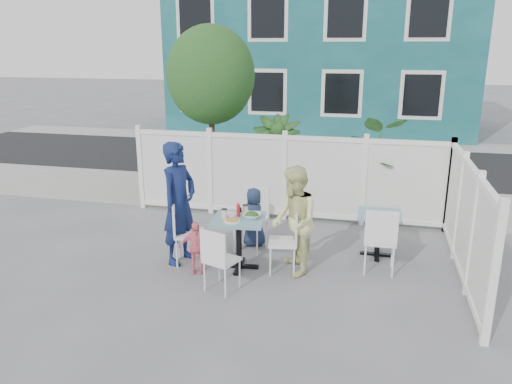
% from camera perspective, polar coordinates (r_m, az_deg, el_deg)
% --- Properties ---
extents(ground, '(80.00, 80.00, 0.00)m').
position_cam_1_polar(ground, '(7.38, -1.00, -9.00)').
color(ground, slate).
extents(near_sidewalk, '(24.00, 2.60, 0.01)m').
position_cam_1_polar(near_sidewalk, '(10.86, 4.01, -0.58)').
color(near_sidewalk, gray).
rests_on(near_sidewalk, ground).
extents(street, '(24.00, 5.00, 0.01)m').
position_cam_1_polar(street, '(14.40, 6.47, 3.59)').
color(street, black).
rests_on(street, ground).
extents(far_sidewalk, '(24.00, 1.60, 0.01)m').
position_cam_1_polar(far_sidewalk, '(17.42, 7.77, 5.77)').
color(far_sidewalk, gray).
rests_on(far_sidewalk, ground).
extents(building, '(11.00, 6.00, 6.00)m').
position_cam_1_polar(building, '(20.56, 7.69, 15.77)').
color(building, '#135357').
rests_on(building, ground).
extents(fence_back, '(5.86, 0.08, 1.60)m').
position_cam_1_polar(fence_back, '(9.30, 3.26, 1.53)').
color(fence_back, white).
rests_on(fence_back, ground).
extents(fence_right, '(0.08, 3.66, 1.60)m').
position_cam_1_polar(fence_right, '(7.56, 22.85, -3.30)').
color(fence_right, white).
rests_on(fence_right, ground).
extents(tree, '(1.80, 1.62, 3.59)m').
position_cam_1_polar(tree, '(10.30, -5.23, 13.13)').
color(tree, '#382316').
rests_on(tree, ground).
extents(utility_cabinet, '(0.67, 0.49, 1.21)m').
position_cam_1_polar(utility_cabinet, '(11.58, -8.64, 3.43)').
color(utility_cabinet, gold).
rests_on(utility_cabinet, ground).
extents(potted_shrub_a, '(1.05, 1.05, 1.85)m').
position_cam_1_polar(potted_shrub_a, '(9.99, 2.07, 3.44)').
color(potted_shrub_a, '#1B3F19').
rests_on(potted_shrub_a, ground).
extents(potted_shrub_b, '(2.05, 1.95, 1.79)m').
position_cam_1_polar(potted_shrub_b, '(9.72, 14.21, 2.38)').
color(potted_shrub_b, '#1B3F19').
rests_on(potted_shrub_b, ground).
extents(main_table, '(0.81, 0.81, 0.78)m').
position_cam_1_polar(main_table, '(7.26, -1.98, -4.29)').
color(main_table, teal).
rests_on(main_table, ground).
extents(spare_table, '(0.66, 0.66, 0.69)m').
position_cam_1_polar(spare_table, '(7.92, 13.87, -3.47)').
color(spare_table, teal).
rests_on(spare_table, ground).
extents(chair_left, '(0.53, 0.54, 0.96)m').
position_cam_1_polar(chair_left, '(7.51, -8.31, -4.08)').
color(chair_left, white).
rests_on(chair_left, ground).
extents(chair_right, '(0.47, 0.48, 0.92)m').
position_cam_1_polar(chair_right, '(7.18, 3.70, -5.12)').
color(chair_right, white).
rests_on(chair_right, ground).
extents(chair_back, '(0.53, 0.52, 1.01)m').
position_cam_1_polar(chair_back, '(7.96, -0.37, -2.47)').
color(chair_back, white).
rests_on(chair_back, ground).
extents(chair_near, '(0.51, 0.50, 0.88)m').
position_cam_1_polar(chair_near, '(6.60, -4.34, -7.30)').
color(chair_near, white).
rests_on(chair_near, ground).
extents(chair_spare, '(0.45, 0.44, 0.99)m').
position_cam_1_polar(chair_spare, '(7.28, 14.05, -4.94)').
color(chair_spare, white).
rests_on(chair_spare, ground).
extents(man, '(0.60, 0.77, 1.84)m').
position_cam_1_polar(man, '(7.47, -8.79, -1.27)').
color(man, '#121E4E').
rests_on(man, ground).
extents(woman, '(0.84, 0.93, 1.57)m').
position_cam_1_polar(woman, '(7.06, 4.39, -3.34)').
color(woman, '#CED34B').
rests_on(woman, ground).
extents(boy, '(0.57, 0.49, 0.99)m').
position_cam_1_polar(boy, '(8.10, -0.22, -2.84)').
color(boy, '#1D2A49').
rests_on(boy, ground).
extents(toddler, '(0.48, 0.28, 0.77)m').
position_cam_1_polar(toddler, '(7.24, -6.90, -6.31)').
color(toddler, pink).
rests_on(toddler, ground).
extents(plate_main, '(0.23, 0.23, 0.01)m').
position_cam_1_polar(plate_main, '(7.06, -2.74, -3.33)').
color(plate_main, white).
rests_on(plate_main, main_table).
extents(plate_side, '(0.21, 0.21, 0.01)m').
position_cam_1_polar(plate_side, '(7.34, -3.00, -2.54)').
color(plate_side, white).
rests_on(plate_side, main_table).
extents(salad_bowl, '(0.26, 0.26, 0.06)m').
position_cam_1_polar(salad_bowl, '(7.19, -0.49, -2.74)').
color(salad_bowl, white).
rests_on(salad_bowl, main_table).
extents(coffee_cup_a, '(0.08, 0.08, 0.12)m').
position_cam_1_polar(coffee_cup_a, '(7.20, -3.63, -2.48)').
color(coffee_cup_a, beige).
rests_on(coffee_cup_a, main_table).
extents(coffee_cup_b, '(0.08, 0.08, 0.12)m').
position_cam_1_polar(coffee_cup_b, '(7.36, -1.23, -2.02)').
color(coffee_cup_b, beige).
rests_on(coffee_cup_b, main_table).
extents(ketchup_bottle, '(0.05, 0.05, 0.17)m').
position_cam_1_polar(ketchup_bottle, '(7.24, -2.04, -2.14)').
color(ketchup_bottle, red).
rests_on(ketchup_bottle, main_table).
extents(salt_shaker, '(0.03, 0.03, 0.07)m').
position_cam_1_polar(salt_shaker, '(7.41, -2.05, -2.12)').
color(salt_shaker, white).
rests_on(salt_shaker, main_table).
extents(pepper_shaker, '(0.03, 0.03, 0.07)m').
position_cam_1_polar(pepper_shaker, '(7.43, -1.77, -2.04)').
color(pepper_shaker, black).
rests_on(pepper_shaker, main_table).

